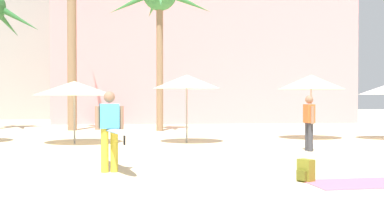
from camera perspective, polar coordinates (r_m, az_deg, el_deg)
ground at (r=7.18m, az=-1.00°, el=-11.47°), size 120.00×120.00×0.00m
palm_tree_center at (r=24.45m, az=-3.69°, el=11.72°), size 4.97×4.94×7.32m
cafe_umbrella_1 at (r=17.58m, az=-0.60°, el=2.98°), size 2.33×2.33×2.37m
cafe_umbrella_3 at (r=17.75m, az=-13.11°, el=2.17°), size 2.77×2.77×2.14m
cafe_umbrella_5 at (r=19.75m, az=13.27°, el=2.85°), size 2.51×2.51×2.44m
beach_towel at (r=9.78m, az=18.08°, el=-8.09°), size 1.83×1.23×0.01m
backpack at (r=9.78m, az=12.66°, el=-6.92°), size 0.34×0.35×0.42m
person_far_right at (r=10.95m, az=-9.24°, el=-2.27°), size 1.19×2.87×1.71m
person_near_right at (r=15.32m, az=13.04°, el=-1.40°), size 0.25×0.61×1.64m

